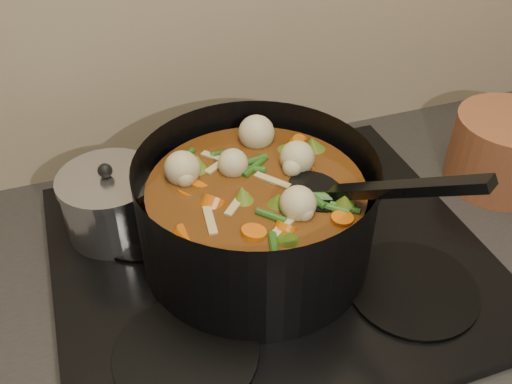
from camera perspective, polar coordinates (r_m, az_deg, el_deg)
name	(u,v)px	position (r m, az deg, el deg)	size (l,w,h in m)	color
stovetop	(271,258)	(0.85, 1.48, -6.62)	(0.62, 0.54, 0.03)	black
stockpot	(256,214)	(0.80, 0.05, -2.20)	(0.42, 0.43, 0.24)	black
saucepan	(112,203)	(0.88, -14.24, -1.05)	(0.15, 0.15, 0.12)	silver
terracotta_crock	(504,151)	(1.07, 23.56, 3.80)	(0.18, 0.18, 0.13)	brown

